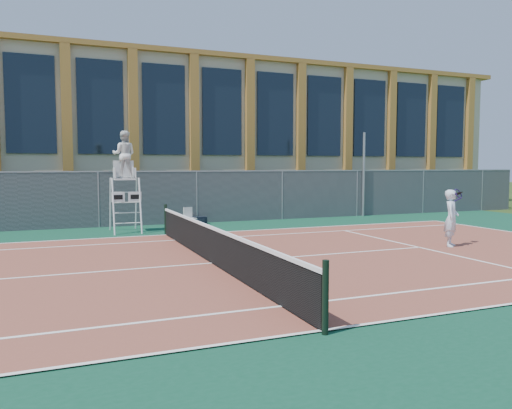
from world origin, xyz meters
name	(u,v)px	position (x,y,z in m)	size (l,w,h in m)	color
ground	(212,264)	(0.00, 0.00, 0.00)	(120.00, 120.00, 0.00)	#233814
apron	(201,257)	(0.00, 1.00, 0.01)	(36.00, 20.00, 0.01)	#0E3E28
tennis_court	(212,263)	(0.00, 0.00, 0.02)	(23.77, 10.97, 0.02)	brown
tennis_net	(212,243)	(0.00, 0.00, 0.54)	(0.10, 11.30, 1.10)	black
fence	(150,199)	(0.00, 8.80, 1.10)	(40.00, 0.06, 2.20)	#595E60
hedge	(145,197)	(0.00, 10.00, 1.10)	(40.00, 1.40, 2.20)	black
building	(121,136)	(0.00, 17.95, 4.15)	(45.00, 10.60, 8.22)	#C0B49F
steel_pole	(364,175)	(10.29, 8.70, 2.02)	(0.12, 0.12, 4.05)	#9EA0A5
umpire_chair	(124,157)	(-1.20, 7.05, 2.75)	(1.05, 1.62, 3.77)	white
plastic_chair	(189,216)	(1.19, 6.96, 0.50)	(0.49, 0.49, 0.83)	silver
sports_bag_near	(198,220)	(1.93, 8.38, 0.16)	(0.71, 0.28, 0.30)	black
sports_bag_far	(198,222)	(1.90, 8.29, 0.12)	(0.56, 0.24, 0.22)	black
tennis_player	(451,218)	(7.41, -0.18, 0.89)	(1.01, 0.80, 1.72)	white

